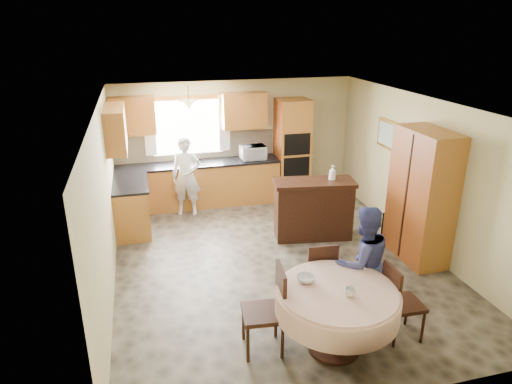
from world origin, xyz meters
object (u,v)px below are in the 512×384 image
object	(u,v)px
sideboard	(313,211)
chair_right	(398,299)
cupboard	(421,196)
chair_left	(270,306)
oven_tower	(292,149)
dining_table	(337,303)
person_dining	(362,263)
person_sink	(186,176)
chair_back	(319,272)

from	to	relation	value
sideboard	chair_right	bearing A→B (deg)	-81.86
cupboard	chair_left	distance (m)	3.33
oven_tower	cupboard	bearing A→B (deg)	-70.93
sideboard	dining_table	distance (m)	2.98
cupboard	person_dining	world-z (taller)	cupboard
oven_tower	chair_right	bearing A→B (deg)	-93.67
oven_tower	cupboard	distance (m)	3.28
sideboard	chair_right	xyz separation A→B (m)	(-0.03, -2.84, 0.04)
person_sink	person_dining	distance (m)	4.30
chair_left	person_dining	distance (m)	1.36
sideboard	person_dining	distance (m)	2.35
chair_back	person_sink	xyz separation A→B (m)	(-1.31, 3.63, 0.24)
sideboard	cupboard	bearing A→B (deg)	-30.67
chair_back	person_dining	distance (m)	0.58
sideboard	chair_back	xyz separation A→B (m)	(-0.70, -2.03, 0.05)
chair_back	chair_right	world-z (taller)	chair_back
person_sink	person_dining	world-z (taller)	person_sink
dining_table	person_dining	xyz separation A→B (m)	(0.58, 0.53, 0.14)
oven_tower	chair_right	xyz separation A→B (m)	(-0.31, -4.82, -0.52)
person_dining	oven_tower	bearing A→B (deg)	-102.21
oven_tower	person_sink	xyz separation A→B (m)	(-2.29, -0.39, -0.28)
oven_tower	sideboard	distance (m)	2.08
cupboard	person_sink	world-z (taller)	cupboard
sideboard	person_dining	world-z (taller)	person_dining
person_dining	chair_left	bearing A→B (deg)	9.21
chair_left	person_dining	bearing A→B (deg)	110.48
cupboard	person_sink	bearing A→B (deg)	141.17
chair_right	person_dining	size ratio (longest dim) A/B	0.64
sideboard	chair_back	bearing A→B (deg)	-100.30
oven_tower	person_dining	world-z (taller)	oven_tower
chair_right	person_dining	xyz separation A→B (m)	(-0.22, 0.52, 0.23)
dining_table	chair_left	world-z (taller)	chair_left
person_sink	person_dining	bearing A→B (deg)	-52.38
chair_left	dining_table	bearing A→B (deg)	80.93
person_dining	chair_right	bearing A→B (deg)	107.85
sideboard	chair_back	world-z (taller)	sideboard
sideboard	chair_right	size ratio (longest dim) A/B	1.42
oven_tower	sideboard	xyz separation A→B (m)	(-0.27, -1.99, -0.57)
sideboard	cupboard	size ratio (longest dim) A/B	0.66
cupboard	person_sink	xyz separation A→B (m)	(-3.36, 2.71, -0.27)
person_sink	person_dining	xyz separation A→B (m)	(1.76, -3.92, -0.02)
dining_table	person_dining	distance (m)	0.80
oven_tower	chair_left	size ratio (longest dim) A/B	2.00
chair_right	person_sink	xyz separation A→B (m)	(-1.98, 4.43, 0.24)
person_dining	chair_back	bearing A→B (deg)	-38.04
cupboard	person_sink	distance (m)	4.32
person_dining	sideboard	bearing A→B (deg)	-101.47
person_dining	cupboard	bearing A→B (deg)	-148.06
dining_table	chair_back	world-z (taller)	chair_back
dining_table	chair_left	distance (m)	0.76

